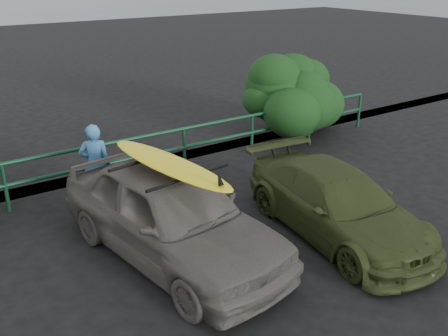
# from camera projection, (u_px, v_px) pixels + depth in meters

# --- Properties ---
(ground) EXTENTS (80.00, 80.00, 0.00)m
(ground) POSITION_uv_depth(u_px,v_px,m) (291.00, 285.00, 7.60)
(ground) COLOR black
(guardrail) EXTENTS (14.00, 0.08, 1.04)m
(guardrail) POSITION_uv_depth(u_px,v_px,m) (146.00, 157.00, 11.25)
(guardrail) COLOR #124027
(guardrail) RESTS_ON ground
(shrub_right) EXTENTS (3.20, 2.40, 2.15)m
(shrub_right) POSITION_uv_depth(u_px,v_px,m) (299.00, 98.00, 14.01)
(shrub_right) COLOR #173D17
(shrub_right) RESTS_ON ground
(sedan) EXTENTS (2.49, 4.80, 1.56)m
(sedan) POSITION_uv_depth(u_px,v_px,m) (171.00, 214.00, 8.10)
(sedan) COLOR #5D5853
(sedan) RESTS_ON ground
(olive_vehicle) EXTENTS (2.16, 4.30, 1.20)m
(olive_vehicle) POSITION_uv_depth(u_px,v_px,m) (337.00, 203.00, 8.86)
(olive_vehicle) COLOR #35421D
(olive_vehicle) RESTS_ON ground
(man) EXTENTS (0.72, 0.61, 1.68)m
(man) POSITION_uv_depth(u_px,v_px,m) (95.00, 165.00, 9.94)
(man) COLOR #4387CA
(man) RESTS_ON ground
(roof_rack) EXTENTS (1.67, 1.28, 0.05)m
(roof_rack) POSITION_uv_depth(u_px,v_px,m) (169.00, 168.00, 7.79)
(roof_rack) COLOR black
(roof_rack) RESTS_ON sedan
(surfboard) EXTENTS (1.02, 2.97, 0.09)m
(surfboard) POSITION_uv_depth(u_px,v_px,m) (169.00, 164.00, 7.77)
(surfboard) COLOR yellow
(surfboard) RESTS_ON roof_rack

